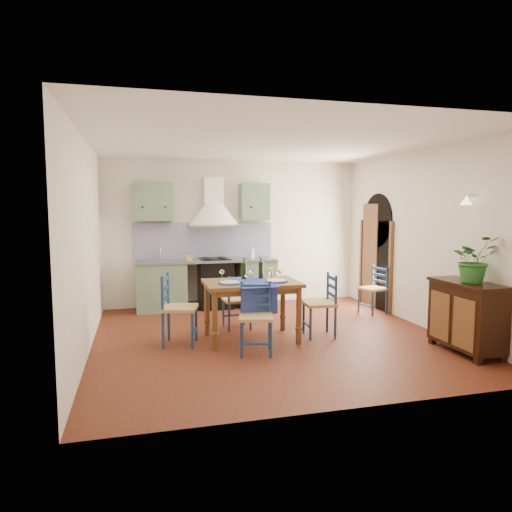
# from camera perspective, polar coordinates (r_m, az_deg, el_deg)

# --- Properties ---
(floor) EXTENTS (5.00, 5.00, 0.00)m
(floor) POSITION_cam_1_polar(r_m,az_deg,el_deg) (6.79, 1.83, -10.07)
(floor) COLOR #481B0F
(floor) RESTS_ON ground
(back_wall) EXTENTS (5.00, 0.96, 2.80)m
(back_wall) POSITION_cam_1_polar(r_m,az_deg,el_deg) (8.69, -5.40, 0.50)
(back_wall) COLOR silver
(back_wall) RESTS_ON ground
(right_wall) EXTENTS (0.26, 5.00, 2.80)m
(right_wall) POSITION_cam_1_polar(r_m,az_deg,el_deg) (7.86, 18.99, 1.73)
(right_wall) COLOR silver
(right_wall) RESTS_ON ground
(left_wall) EXTENTS (0.04, 5.00, 2.80)m
(left_wall) POSITION_cam_1_polar(r_m,az_deg,el_deg) (6.30, -20.49, 1.27)
(left_wall) COLOR silver
(left_wall) RESTS_ON ground
(ceiling) EXTENTS (5.00, 5.00, 0.01)m
(ceiling) POSITION_cam_1_polar(r_m,az_deg,el_deg) (6.59, 1.91, 14.09)
(ceiling) COLOR white
(ceiling) RESTS_ON back_wall
(dining_table) EXTENTS (1.33, 1.00, 1.16)m
(dining_table) POSITION_cam_1_polar(r_m,az_deg,el_deg) (6.48, -0.53, -4.07)
(dining_table) COLOR brown
(dining_table) RESTS_ON ground
(chair_near) EXTENTS (0.52, 0.52, 0.92)m
(chair_near) POSITION_cam_1_polar(r_m,az_deg,el_deg) (5.95, -0.01, -7.65)
(chair_near) COLOR navy
(chair_near) RESTS_ON ground
(chair_far) EXTENTS (0.43, 0.43, 0.86)m
(chair_far) POSITION_cam_1_polar(r_m,az_deg,el_deg) (7.12, -2.36, -5.63)
(chair_far) COLOR navy
(chair_far) RESTS_ON ground
(chair_left) EXTENTS (0.56, 0.56, 0.98)m
(chair_left) POSITION_cam_1_polar(r_m,az_deg,el_deg) (6.38, -9.81, -6.50)
(chair_left) COLOR navy
(chair_left) RESTS_ON ground
(chair_right) EXTENTS (0.47, 0.47, 0.92)m
(chair_right) POSITION_cam_1_polar(r_m,az_deg,el_deg) (6.78, 8.19, -5.97)
(chair_right) COLOR navy
(chair_right) RESTS_ON ground
(chair_spare) EXTENTS (0.49, 0.49, 0.85)m
(chair_spare) POSITION_cam_1_polar(r_m,az_deg,el_deg) (8.45, 14.53, -4.01)
(chair_spare) COLOR navy
(chair_spare) RESTS_ON ground
(sideboard) EXTENTS (0.50, 1.05, 0.94)m
(sideboard) POSITION_cam_1_polar(r_m,az_deg,el_deg) (6.56, 24.82, -6.61)
(sideboard) COLOR black
(sideboard) RESTS_ON ground
(potted_plant) EXTENTS (0.54, 0.47, 0.60)m
(potted_plant) POSITION_cam_1_polar(r_m,az_deg,el_deg) (6.38, 25.57, -0.38)
(potted_plant) COLOR #246224
(potted_plant) RESTS_ON sideboard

